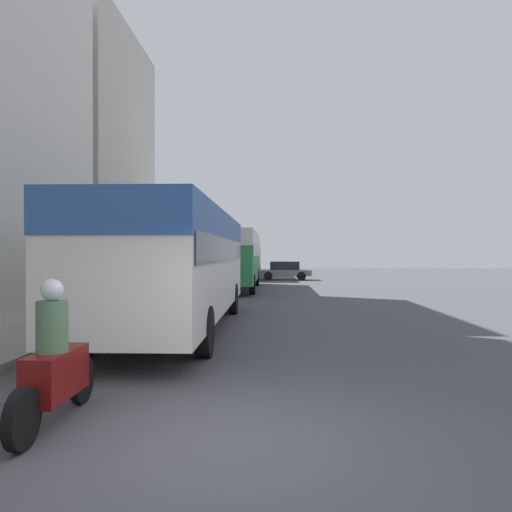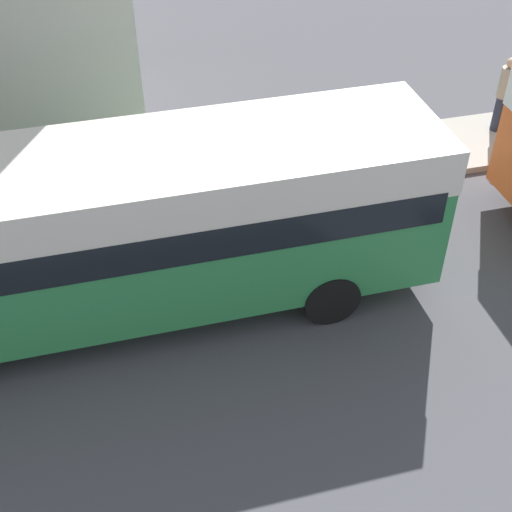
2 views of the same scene
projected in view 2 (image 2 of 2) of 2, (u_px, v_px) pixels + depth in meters
The scene contains 2 objects.
bus_following at pixel (123, 217), 11.40m from camera, with size 2.51×10.51×3.15m.
pedestrian_near_curb at pixel (504, 94), 16.65m from camera, with size 0.36×0.36×1.83m.
Camera 2 is at (7.83, 21.83, 8.88)m, focal length 50.00 mm.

